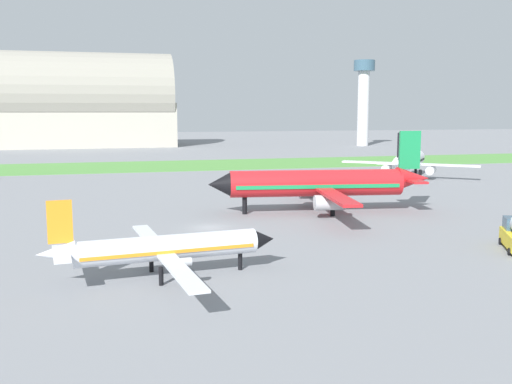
% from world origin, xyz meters
% --- Properties ---
extents(ground_plane, '(600.00, 600.00, 0.00)m').
position_xyz_m(ground_plane, '(0.00, 0.00, 0.00)').
color(ground_plane, gray).
extents(grass_taxiway_strip, '(360.00, 28.00, 0.08)m').
position_xyz_m(grass_taxiway_strip, '(0.00, 77.81, 0.04)').
color(grass_taxiway_strip, '#549342').
rests_on(grass_taxiway_strip, ground_plane).
extents(airplane_midfield_jet, '(30.28, 30.77, 10.89)m').
position_xyz_m(airplane_midfield_jet, '(16.20, 6.38, 3.92)').
color(airplane_midfield_jet, red).
rests_on(airplane_midfield_jet, ground_plane).
extents(airplane_foreground_turboprop, '(19.66, 22.91, 6.87)m').
position_xyz_m(airplane_foreground_turboprop, '(-7.11, -19.34, 2.51)').
color(airplane_foreground_turboprop, silver).
rests_on(airplane_foreground_turboprop, ground_plane).
extents(airplane_parked_jet_far, '(22.43, 22.84, 9.59)m').
position_xyz_m(airplane_parked_jet_far, '(47.27, 39.01, 3.46)').
color(airplane_parked_jet_far, white).
rests_on(airplane_parked_jet_far, ground_plane).
extents(hangar_distant, '(69.44, 31.57, 35.02)m').
position_xyz_m(hangar_distant, '(-20.81, 163.82, 15.65)').
color(hangar_distant, '#B2AD9E').
rests_on(hangar_distant, ground_plane).
extents(control_tower, '(8.00, 8.00, 32.40)m').
position_xyz_m(control_tower, '(84.32, 141.93, 19.35)').
color(control_tower, silver).
rests_on(control_tower, ground_plane).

